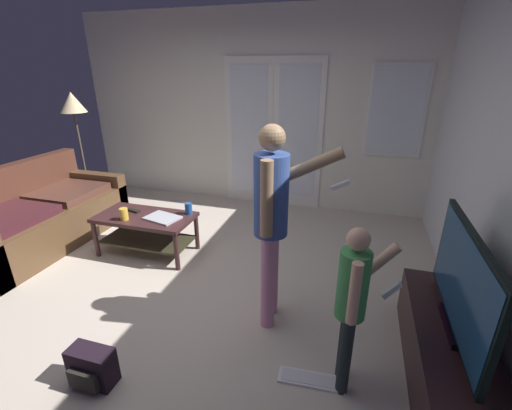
# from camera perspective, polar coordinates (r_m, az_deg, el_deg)

# --- Properties ---
(ground_plane) EXTENTS (5.21, 5.17, 0.02)m
(ground_plane) POSITION_cam_1_polar(r_m,az_deg,el_deg) (3.44, -14.61, -13.88)
(ground_plane) COLOR beige
(wall_back_with_doors) EXTENTS (5.21, 0.09, 2.76)m
(wall_back_with_doors) POSITION_cam_1_polar(r_m,az_deg,el_deg) (5.15, -0.35, 14.94)
(wall_back_with_doors) COLOR silver
(wall_back_with_doors) RESTS_ON ground_plane
(leather_couch) EXTENTS (0.93, 1.95, 0.91)m
(leather_couch) POSITION_cam_1_polar(r_m,az_deg,el_deg) (4.78, -32.31, -1.83)
(leather_couch) COLOR brown
(leather_couch) RESTS_ON ground_plane
(coffee_table) EXTENTS (1.06, 0.54, 0.45)m
(coffee_table) POSITION_cam_1_polar(r_m,az_deg,el_deg) (3.99, -17.79, -3.31)
(coffee_table) COLOR #3A2020
(coffee_table) RESTS_ON ground_plane
(tv_stand) EXTENTS (0.44, 1.36, 0.40)m
(tv_stand) POSITION_cam_1_polar(r_m,az_deg,el_deg) (2.79, 28.82, -20.56)
(tv_stand) COLOR black
(tv_stand) RESTS_ON ground_plane
(flat_screen_tv) EXTENTS (0.08, 1.19, 0.68)m
(flat_screen_tv) POSITION_cam_1_polar(r_m,az_deg,el_deg) (2.48, 31.04, -11.03)
(flat_screen_tv) COLOR black
(flat_screen_tv) RESTS_ON tv_stand
(person_adult) EXTENTS (0.67, 0.47, 1.61)m
(person_adult) POSITION_cam_1_polar(r_m,az_deg,el_deg) (2.54, 2.81, -1.12)
(person_adult) COLOR pink
(person_adult) RESTS_ON ground_plane
(person_child) EXTENTS (0.38, 0.33, 1.14)m
(person_child) POSITION_cam_1_polar(r_m,az_deg,el_deg) (2.19, 15.75, -14.65)
(person_child) COLOR #1E2729
(person_child) RESTS_ON ground_plane
(floor_lamp) EXTENTS (0.35, 0.35, 1.65)m
(floor_lamp) POSITION_cam_1_polar(r_m,az_deg,el_deg) (5.54, -28.06, 13.95)
(floor_lamp) COLOR #393220
(floor_lamp) RESTS_ON ground_plane
(backpack) EXTENTS (0.30, 0.19, 0.27)m
(backpack) POSITION_cam_1_polar(r_m,az_deg,el_deg) (2.72, -25.61, -23.10)
(backpack) COLOR black
(backpack) RESTS_ON ground_plane
(loose_keyboard) EXTENTS (0.45, 0.16, 0.02)m
(loose_keyboard) POSITION_cam_1_polar(r_m,az_deg,el_deg) (2.61, 9.11, -26.68)
(loose_keyboard) COLOR white
(loose_keyboard) RESTS_ON ground_plane
(laptop_closed) EXTENTS (0.40, 0.33, 0.02)m
(laptop_closed) POSITION_cam_1_polar(r_m,az_deg,el_deg) (3.81, -15.27, -2.07)
(laptop_closed) COLOR #B2B5BF
(laptop_closed) RESTS_ON coffee_table
(cup_near_edge) EXTENTS (0.09, 0.09, 0.13)m
(cup_near_edge) POSITION_cam_1_polar(r_m,az_deg,el_deg) (3.89, -21.07, -1.42)
(cup_near_edge) COLOR gold
(cup_near_edge) RESTS_ON coffee_table
(cup_by_laptop) EXTENTS (0.08, 0.08, 0.13)m
(cup_by_laptop) POSITION_cam_1_polar(r_m,az_deg,el_deg) (3.85, -11.13, -0.58)
(cup_by_laptop) COLOR #1A4E91
(cup_by_laptop) RESTS_ON coffee_table
(tv_remote_black) EXTENTS (0.18, 0.09, 0.02)m
(tv_remote_black) POSITION_cam_1_polar(r_m,az_deg,el_deg) (4.10, -19.65, -0.87)
(tv_remote_black) COLOR black
(tv_remote_black) RESTS_ON coffee_table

